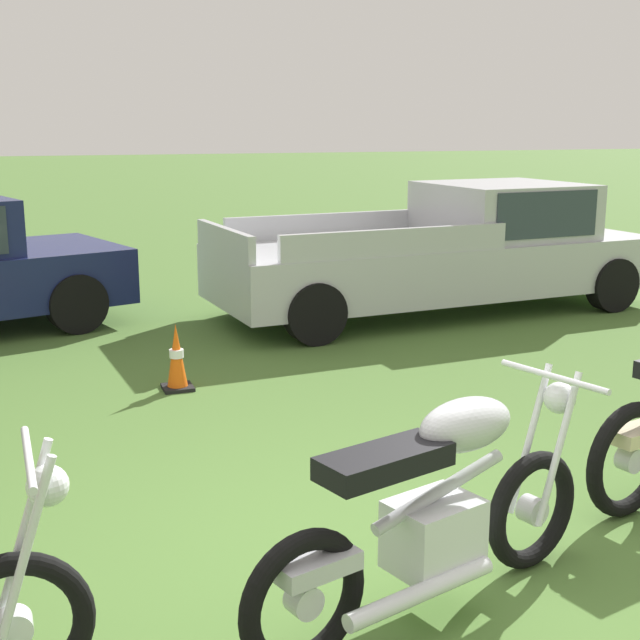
% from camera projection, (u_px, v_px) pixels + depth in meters
% --- Properties ---
extents(ground_plane, '(120.00, 120.00, 0.00)m').
position_uv_depth(ground_plane, '(379.00, 576.00, 4.26)').
color(ground_plane, '#476B2D').
extents(motorcycle_silver, '(1.95, 0.91, 1.02)m').
position_uv_depth(motorcycle_silver, '(436.00, 511.00, 3.86)').
color(motorcycle_silver, black).
rests_on(motorcycle_silver, ground).
extents(pickup_truck_silver, '(5.39, 2.25, 1.49)m').
position_uv_depth(pickup_truck_silver, '(456.00, 247.00, 10.21)').
color(pickup_truck_silver, '#B2B5BA').
rests_on(pickup_truck_silver, ground).
extents(traffic_cone, '(0.25, 0.25, 0.57)m').
position_uv_depth(traffic_cone, '(177.00, 359.00, 7.20)').
color(traffic_cone, '#EA590F').
rests_on(traffic_cone, ground).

